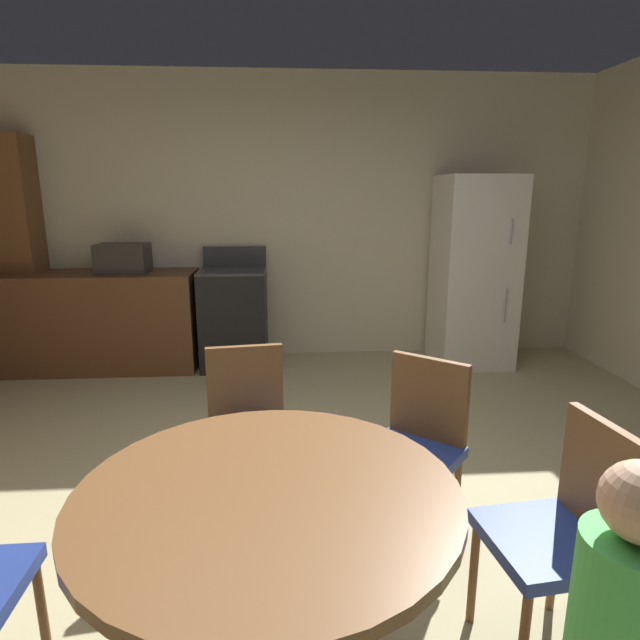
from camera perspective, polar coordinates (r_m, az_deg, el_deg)
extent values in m
plane|color=tan|center=(2.76, -1.75, -22.10)|extent=(14.00, 14.00, 0.00)
cube|color=beige|center=(5.25, -3.15, 10.85)|extent=(6.11, 0.12, 2.70)
cube|color=brown|center=(5.28, -23.19, -0.12)|extent=(1.86, 0.60, 0.90)
cube|color=brown|center=(5.62, -30.04, 6.16)|extent=(0.44, 0.36, 2.10)
cube|color=black|center=(5.00, -9.25, 0.11)|extent=(0.60, 0.60, 0.90)
cube|color=#38383D|center=(4.91, -9.45, 5.33)|extent=(0.60, 0.60, 0.02)
cube|color=#38383D|center=(5.18, -9.21, 6.88)|extent=(0.60, 0.04, 0.18)
cube|color=white|center=(5.16, 16.29, 5.03)|extent=(0.68, 0.66, 1.76)
cylinder|color=#B2B2B7|center=(4.87, 19.99, 9.01)|extent=(0.02, 0.02, 0.22)
cylinder|color=#B2B2B7|center=(4.96, 19.38, 1.52)|extent=(0.02, 0.02, 0.30)
cube|color=#2D2B28|center=(5.09, -20.53, 6.29)|extent=(0.44, 0.32, 0.26)
cylinder|color=brown|center=(1.88, -5.35, -28.11)|extent=(0.14, 0.14, 0.72)
cylinder|color=brown|center=(1.65, -5.66, -18.26)|extent=(1.15, 1.15, 0.04)
cylinder|color=brown|center=(2.26, -27.83, -26.37)|extent=(0.03, 0.03, 0.43)
cylinder|color=brown|center=(2.60, -3.30, -18.78)|extent=(0.03, 0.03, 0.43)
cylinder|color=brown|center=(2.59, -11.21, -19.27)|extent=(0.03, 0.03, 0.43)
cylinder|color=brown|center=(2.90, -4.29, -15.20)|extent=(0.03, 0.03, 0.43)
cylinder|color=brown|center=(2.88, -11.27, -15.61)|extent=(0.03, 0.03, 0.43)
cube|color=navy|center=(2.62, -7.69, -12.74)|extent=(0.45, 0.45, 0.05)
cube|color=brown|center=(2.70, -8.09, -7.07)|extent=(0.38, 0.09, 0.42)
cylinder|color=brown|center=(2.42, 11.33, -21.89)|extent=(0.03, 0.03, 0.43)
cylinder|color=brown|center=(2.55, 3.97, -19.58)|extent=(0.03, 0.03, 0.43)
cylinder|color=brown|center=(2.68, 14.56, -18.16)|extent=(0.03, 0.03, 0.43)
cylinder|color=brown|center=(2.80, 7.84, -16.36)|extent=(0.03, 0.03, 0.43)
cube|color=navy|center=(2.49, 9.64, -14.37)|extent=(0.56, 0.56, 0.05)
cube|color=brown|center=(2.55, 11.67, -8.55)|extent=(0.31, 0.27, 0.42)
cylinder|color=brown|center=(2.28, 16.27, -24.76)|extent=(0.03, 0.03, 0.43)
cylinder|color=brown|center=(2.23, 29.54, -27.25)|extent=(0.03, 0.03, 0.43)
cylinder|color=brown|center=(2.43, 24.07, -22.75)|extent=(0.03, 0.03, 0.43)
cube|color=navy|center=(2.10, 23.39, -21.17)|extent=(0.44, 0.44, 0.05)
cube|color=brown|center=(2.09, 28.21, -15.16)|extent=(0.08, 0.38, 0.42)
cylinder|color=#4CC656|center=(1.46, 29.96, -26.60)|extent=(0.30, 0.30, 0.42)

